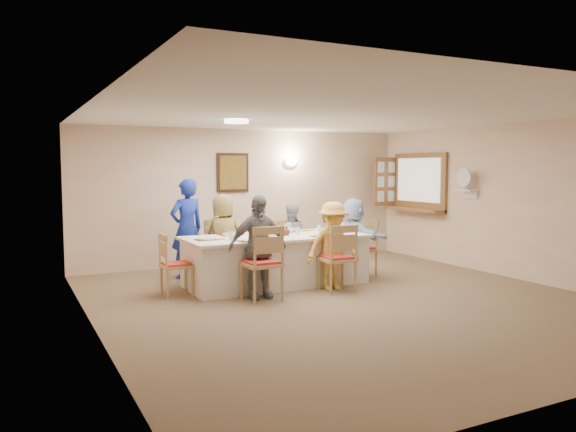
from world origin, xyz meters
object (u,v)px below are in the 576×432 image
chair_back_right (287,247)px  condiment_ketchup (272,228)px  serving_hatch (420,182)px  diner_back_left (223,237)px  chair_right_end (360,248)px  chair_back_left (221,250)px  chair_left_end (177,264)px  dining_table (276,260)px  desk_fan (466,182)px  chair_front_right (337,257)px  diner_right_end (354,237)px  diner_front_left (258,247)px  diner_front_right (333,246)px  caregiver (187,228)px  chair_front_left (262,262)px  diner_back_right (291,239)px

chair_back_right → condiment_ketchup: bearing=-131.8°
serving_hatch → diner_back_left: size_ratio=1.09×
chair_right_end → chair_back_left: bearing=-115.3°
chair_left_end → dining_table: bearing=-89.8°
desk_fan → chair_front_right: size_ratio=0.30×
serving_hatch → condiment_ketchup: (-3.66, -0.97, -0.63)m
serving_hatch → chair_right_end: bearing=-153.9°
diner_right_end → condiment_ketchup: size_ratio=5.96×
desk_fan → chair_front_right: 3.14m
chair_front_right → diner_right_end: diner_right_end is taller
chair_left_end → diner_back_left: diner_back_left is taller
dining_table → diner_front_left: diner_front_left is taller
diner_front_right → diner_right_end: 1.07m
chair_left_end → chair_right_end: (3.10, 0.00, 0.02)m
chair_back_right → caregiver: 1.72m
diner_right_end → chair_right_end: bearing=-100.6°
chair_back_right → chair_right_end: 1.24m
chair_front_left → diner_back_left: size_ratio=0.75×
chair_front_left → diner_back_right: diner_back_right is taller
chair_back_left → chair_right_end: size_ratio=1.03×
chair_back_left → serving_hatch: bearing=2.8°
serving_hatch → chair_left_end: (-5.18, -1.02, -1.06)m
chair_front_left → chair_right_end: chair_front_left is taller
chair_front_right → condiment_ketchup: 1.13m
dining_table → caregiver: caregiver is taller
diner_back_right → chair_right_end: bearing=156.3°
chair_front_left → chair_right_end: bearing=-161.3°
chair_front_left → caregiver: (-0.45, 1.95, 0.29)m
chair_back_left → diner_back_right: diner_back_right is taller
diner_front_left → diner_front_right: (1.20, 0.00, -0.07)m
desk_fan → dining_table: (-3.52, 0.33, -1.17)m
diner_front_right → diner_right_end: size_ratio=1.00×
condiment_ketchup → chair_right_end: bearing=-1.8°
caregiver → chair_left_end: bearing=53.4°
serving_hatch → diner_back_left: (-4.23, -0.34, -0.81)m
diner_right_end → chair_left_end: bearing=79.4°
serving_hatch → chair_back_right: serving_hatch is taller
chair_front_left → caregiver: size_ratio=0.64×
dining_table → diner_back_right: diner_back_right is taller
dining_table → diner_back_left: diner_back_left is taller
diner_back_right → condiment_ketchup: (-0.64, -0.63, 0.27)m
diner_back_right → diner_front_left: diner_front_left is taller
chair_front_left → condiment_ketchup: 1.08m
desk_fan → chair_front_left: 4.27m
chair_back_right → condiment_ketchup: 1.07m
diner_front_right → condiment_ketchup: 0.99m
diner_right_end → caregiver: caregiver is taller
chair_back_right → diner_right_end: (0.82, -0.80, 0.20)m
chair_back_right → chair_front_right: (0.00, -1.60, 0.05)m
desk_fan → diner_back_right: size_ratio=0.25×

